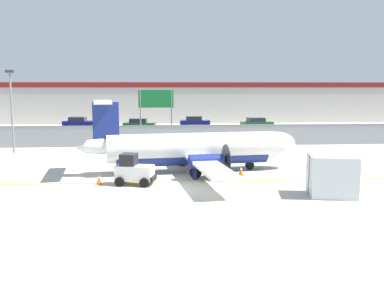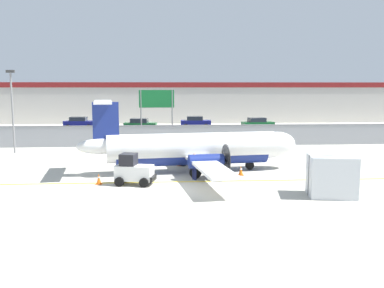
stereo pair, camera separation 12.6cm
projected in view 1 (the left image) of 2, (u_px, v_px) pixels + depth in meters
The scene contains 18 objects.
ground_plane at pixel (174, 182), 26.40m from camera, with size 140.00×140.00×0.01m.
perimeter_fence at pixel (169, 135), 42.06m from camera, with size 98.00×0.10×2.10m.
parking_lot_strip at pixel (167, 133), 53.57m from camera, with size 98.00×17.00×0.12m.
background_building at pixel (165, 102), 71.42m from camera, with size 91.00×8.10×6.50m.
commuter_airplane at pixel (197, 149), 29.42m from camera, with size 15.32×16.07×4.92m.
baggage_tug at pixel (134, 171), 25.55m from camera, with size 2.52×1.81×1.88m.
ground_crew_worker at pixel (195, 165), 26.90m from camera, with size 0.47×0.51×1.70m.
cargo_container at pixel (332, 176), 22.94m from camera, with size 2.71×2.39×2.20m.
traffic_cone_near_left at pixel (241, 171), 28.38m from camera, with size 0.36×0.36×0.64m.
traffic_cone_near_right at pixel (153, 161), 32.09m from camera, with size 0.36×0.36×0.64m.
traffic_cone_far_left at pixel (99, 179), 25.73m from camera, with size 0.36×0.36×0.64m.
traffic_cone_far_right at pixel (180, 162), 31.78m from camera, with size 0.36×0.36×0.64m.
parked_car_0 at pixel (78, 123), 58.93m from camera, with size 4.30×2.22×1.58m.
parked_car_1 at pixel (139, 125), 56.05m from camera, with size 4.37×2.38×1.58m.
parked_car_2 at pixel (195, 122), 60.08m from camera, with size 4.28×2.18×1.58m.
parked_car_3 at pixel (257, 124), 57.47m from camera, with size 4.37×2.38×1.58m.
apron_light_pole at pixel (11, 104), 37.30m from camera, with size 0.70×0.30×7.27m.
highway_sign at pixel (156, 103), 43.82m from camera, with size 3.60×0.14×5.50m.
Camera 1 is at (-0.78, -23.86, 5.86)m, focal length 40.00 mm.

